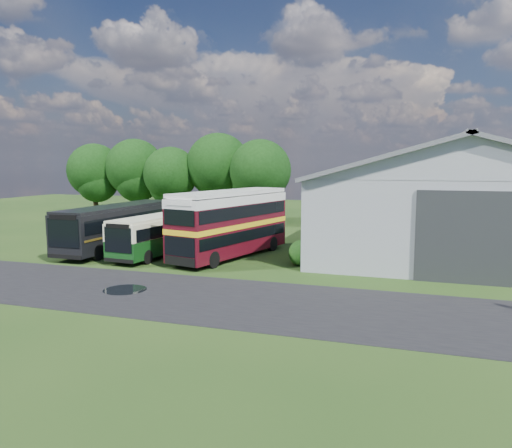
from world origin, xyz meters
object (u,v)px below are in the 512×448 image
(storage_shed, at_px, (455,193))
(bus_dark_single, at_px, (119,226))
(bus_green_single, at_px, (165,233))
(bus_maroon_double, at_px, (231,224))

(storage_shed, distance_m, bus_dark_single, 25.40)
(bus_green_single, bearing_deg, storage_shed, 30.37)
(bus_maroon_double, bearing_deg, bus_dark_single, -168.01)
(storage_shed, height_order, bus_dark_single, storage_shed)
(bus_green_single, bearing_deg, bus_dark_single, 177.05)
(bus_green_single, height_order, bus_dark_single, bus_dark_single)
(storage_shed, xyz_separation_m, bus_maroon_double, (-14.68, -8.85, -1.88))
(bus_green_single, xyz_separation_m, bus_dark_single, (-4.22, 0.61, 0.26))
(storage_shed, xyz_separation_m, bus_green_single, (-19.57, -9.17, -2.66))
(bus_green_single, bearing_deg, bus_maroon_double, 9.01)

